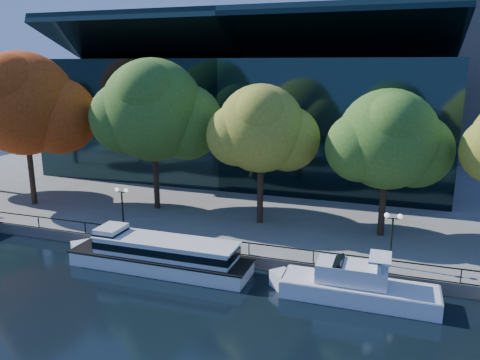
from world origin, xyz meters
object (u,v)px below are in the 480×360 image
(tour_boat, at_px, (156,253))
(lamp_2, at_px, (392,227))
(cruiser_near, at_px, (352,285))
(tree_4, at_px, (390,142))
(tree_2, at_px, (155,112))
(tree_1, at_px, (25,106))
(lamp_1, at_px, (122,200))
(tree_3, at_px, (262,131))

(tour_boat, distance_m, lamp_2, 17.71)
(tour_boat, xyz_separation_m, cruiser_near, (14.78, -0.17, -0.24))
(tree_4, xyz_separation_m, lamp_2, (0.72, -6.43, -5.18))
(tree_2, bearing_deg, tree_1, -167.94)
(lamp_1, height_order, lamp_2, same)
(tree_1, distance_m, tree_4, 35.21)
(cruiser_near, xyz_separation_m, tree_2, (-20.46, 11.28, 9.76))
(tour_boat, bearing_deg, lamp_1, 143.67)
(tree_1, bearing_deg, tour_boat, -23.94)
(tree_3, relative_size, lamp_1, 3.16)
(tree_1, xyz_separation_m, lamp_2, (35.82, -4.48, -7.30))
(tree_2, height_order, tree_4, tree_2)
(tree_2, relative_size, lamp_2, 3.72)
(cruiser_near, distance_m, lamp_2, 5.49)
(tree_3, height_order, lamp_1, tree_3)
(tree_3, height_order, tree_4, tree_3)
(tree_2, height_order, tree_3, tree_2)
(cruiser_near, distance_m, tree_1, 36.07)
(tree_2, distance_m, lamp_1, 9.97)
(tour_boat, relative_size, cruiser_near, 1.38)
(cruiser_near, height_order, tree_1, tree_1)
(tree_2, bearing_deg, tree_4, -2.18)
(tree_1, distance_m, lamp_2, 36.83)
(tour_boat, relative_size, tree_4, 1.25)
(tree_3, bearing_deg, cruiser_near, -48.04)
(tree_2, bearing_deg, lamp_2, -17.72)
(tree_4, bearing_deg, tour_boat, -147.86)
(tree_2, bearing_deg, cruiser_near, -28.88)
(tree_1, height_order, tree_3, tree_1)
(tour_boat, distance_m, cruiser_near, 14.79)
(tree_3, bearing_deg, lamp_1, -149.74)
(tree_4, distance_m, lamp_1, 23.10)
(tree_4, bearing_deg, tree_1, -176.82)
(tree_1, bearing_deg, tree_4, 3.18)
(tour_boat, bearing_deg, tree_2, 117.05)
(lamp_1, bearing_deg, tour_boat, -36.33)
(lamp_2, bearing_deg, tour_boat, -167.32)
(tree_1, xyz_separation_m, tree_4, (35.09, 1.95, -2.12))
(tour_boat, height_order, tree_2, tree_2)
(cruiser_near, bearing_deg, tour_boat, 179.34)
(cruiser_near, relative_size, tree_4, 0.91)
(cruiser_near, xyz_separation_m, tree_1, (-33.52, 8.49, 10.26))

